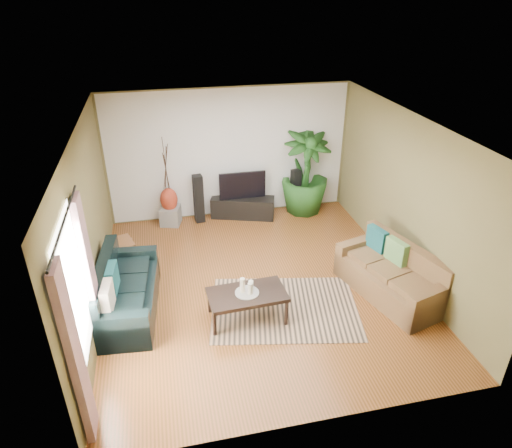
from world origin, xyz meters
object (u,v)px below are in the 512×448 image
object	(u,v)px
coffee_table	(247,306)
vase	(169,199)
tv_stand	(243,207)
television	(242,185)
pedestal	(171,216)
potted_plant	(305,172)
speaker_left	(199,199)
sofa_right	(391,272)
sofa_left	(127,288)
side_table	(120,254)
speaker_right	(295,191)

from	to	relation	value
coffee_table	vase	xyz separation A→B (m)	(-0.96, 3.29, 0.33)
tv_stand	television	world-z (taller)	television
tv_stand	pedestal	xyz separation A→B (m)	(-1.52, 0.00, -0.03)
coffee_table	potted_plant	xyz separation A→B (m)	(1.92, 3.29, 0.67)
tv_stand	speaker_left	distance (m)	0.97
sofa_right	television	size ratio (longest dim) A/B	1.85
sofa_left	sofa_right	bearing A→B (deg)	-91.38
vase	speaker_left	bearing A→B (deg)	0.00
speaker_left	pedestal	world-z (taller)	speaker_left
pedestal	vase	world-z (taller)	vase
coffee_table	sofa_left	bearing A→B (deg)	158.59
tv_stand	potted_plant	distance (m)	1.52
television	side_table	size ratio (longest dim) A/B	1.98
sofa_left	tv_stand	distance (m)	3.57
potted_plant	side_table	size ratio (longest dim) A/B	3.68
vase	sofa_right	bearing A→B (deg)	-44.14
sofa_right	coffee_table	distance (m)	2.34
potted_plant	sofa_right	bearing A→B (deg)	-82.67
sofa_right	pedestal	xyz separation A→B (m)	(-3.29, 3.19, -0.23)
tv_stand	speaker_right	bearing A→B (deg)	17.94
pedestal	speaker_left	bearing A→B (deg)	0.00
sofa_right	vase	bearing A→B (deg)	-150.49
coffee_table	speaker_left	bearing A→B (deg)	92.67
sofa_left	speaker_right	world-z (taller)	speaker_right
sofa_left	potted_plant	xyz separation A→B (m)	(3.64, 2.73, 0.48)
sofa_left	coffee_table	world-z (taller)	sofa_left
potted_plant	coffee_table	bearing A→B (deg)	-120.32
coffee_table	speaker_right	distance (m)	3.72
potted_plant	pedestal	size ratio (longest dim) A/B	4.72
side_table	coffee_table	bearing A→B (deg)	-44.55
television	side_table	distance (m)	2.89
sofa_left	tv_stand	bearing A→B (deg)	-34.85
potted_plant	pedestal	distance (m)	2.97
speaker_right	pedestal	size ratio (longest dim) A/B	2.51
television	speaker_left	xyz separation A→B (m)	(-0.92, 0.00, -0.22)
speaker_left	vase	world-z (taller)	speaker_left
sofa_left	potted_plant	size ratio (longest dim) A/B	1.02
sofa_left	vase	xyz separation A→B (m)	(0.77, 2.73, 0.13)
coffee_table	television	world-z (taller)	television
sofa_left	sofa_right	distance (m)	4.08
speaker_right	sofa_left	bearing A→B (deg)	-152.06
sofa_right	vase	world-z (taller)	sofa_right
pedestal	side_table	size ratio (longest dim) A/B	0.78
coffee_table	potted_plant	world-z (taller)	potted_plant
television	speaker_left	size ratio (longest dim) A/B	0.95
sofa_right	speaker_left	world-z (taller)	speaker_left
sofa_left	sofa_right	size ratio (longest dim) A/B	1.03
pedestal	tv_stand	bearing A→B (deg)	0.00
sofa_left	pedestal	world-z (taller)	sofa_left
sofa_right	vase	size ratio (longest dim) A/B	3.67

